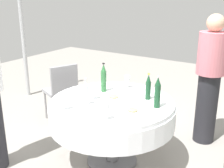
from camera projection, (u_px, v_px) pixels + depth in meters
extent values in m
plane|color=gray|center=(112.00, 161.00, 3.25)|extent=(10.00, 10.00, 0.00)
cylinder|color=white|center=(112.00, 102.00, 3.02)|extent=(1.32, 1.32, 0.04)
cylinder|color=white|center=(112.00, 114.00, 3.06)|extent=(1.35, 1.35, 0.22)
cylinder|color=slate|center=(112.00, 142.00, 3.17)|extent=(0.14, 0.14, 0.48)
cylinder|color=slate|center=(112.00, 160.00, 3.24)|extent=(0.56, 0.56, 0.03)
cylinder|color=silver|center=(86.00, 96.00, 2.89)|extent=(0.06, 0.06, 0.18)
cone|color=silver|center=(86.00, 83.00, 2.84)|extent=(0.05, 0.05, 0.09)
cylinder|color=silver|center=(85.00, 79.00, 2.83)|extent=(0.03, 0.03, 0.01)
cylinder|color=#194728|center=(157.00, 96.00, 2.81)|extent=(0.06, 0.06, 0.24)
cone|color=#194728|center=(158.00, 81.00, 2.76)|extent=(0.05, 0.05, 0.08)
cylinder|color=silver|center=(158.00, 77.00, 2.75)|extent=(0.02, 0.02, 0.01)
cylinder|color=#2D6B38|center=(104.00, 81.00, 3.26)|extent=(0.06, 0.06, 0.24)
cone|color=#2D6B38|center=(104.00, 68.00, 3.21)|extent=(0.06, 0.06, 0.08)
cylinder|color=black|center=(103.00, 64.00, 3.19)|extent=(0.03, 0.03, 0.01)
cylinder|color=#194728|center=(148.00, 91.00, 3.03)|extent=(0.06, 0.06, 0.19)
cone|color=#194728|center=(149.00, 78.00, 2.99)|extent=(0.05, 0.05, 0.08)
cylinder|color=gold|center=(149.00, 74.00, 2.97)|extent=(0.02, 0.02, 0.01)
cylinder|color=white|center=(127.00, 88.00, 3.42)|extent=(0.06, 0.06, 0.00)
cylinder|color=white|center=(127.00, 84.00, 3.40)|extent=(0.01, 0.01, 0.07)
cylinder|color=white|center=(127.00, 79.00, 3.38)|extent=(0.06, 0.06, 0.07)
cylinder|color=maroon|center=(127.00, 80.00, 3.39)|extent=(0.05, 0.05, 0.03)
cylinder|color=white|center=(93.00, 99.00, 3.06)|extent=(0.06, 0.06, 0.00)
cylinder|color=white|center=(93.00, 96.00, 3.05)|extent=(0.01, 0.01, 0.06)
cylinder|color=white|center=(93.00, 91.00, 3.03)|extent=(0.07, 0.07, 0.06)
cylinder|color=white|center=(64.00, 109.00, 2.79)|extent=(0.06, 0.06, 0.00)
cylinder|color=white|center=(64.00, 106.00, 2.77)|extent=(0.01, 0.01, 0.08)
cylinder|color=white|center=(64.00, 99.00, 2.75)|extent=(0.07, 0.07, 0.07)
cylinder|color=white|center=(106.00, 119.00, 2.57)|extent=(0.06, 0.06, 0.00)
cylinder|color=white|center=(106.00, 115.00, 2.56)|extent=(0.01, 0.01, 0.08)
cylinder|color=white|center=(106.00, 107.00, 2.54)|extent=(0.06, 0.06, 0.07)
cylinder|color=maroon|center=(106.00, 109.00, 2.54)|extent=(0.05, 0.05, 0.03)
cylinder|color=white|center=(113.00, 98.00, 3.07)|extent=(0.23, 0.23, 0.02)
ellipsoid|color=tan|center=(113.00, 96.00, 3.06)|extent=(0.10, 0.09, 0.02)
cylinder|color=white|center=(132.00, 112.00, 2.72)|extent=(0.22, 0.22, 0.02)
ellipsoid|color=tan|center=(133.00, 110.00, 2.72)|extent=(0.10, 0.09, 0.02)
cube|color=silver|center=(145.00, 90.00, 3.33)|extent=(0.06, 0.18, 0.00)
cylinder|color=#26262B|center=(206.00, 108.00, 3.57)|extent=(0.26, 0.26, 0.89)
cylinder|color=#D8727F|center=(212.00, 53.00, 3.36)|extent=(0.34, 0.34, 0.50)
sphere|color=#D8AD8C|center=(216.00, 23.00, 3.24)|extent=(0.21, 0.21, 0.21)
cube|color=#99999E|center=(60.00, 91.00, 4.17)|extent=(0.52, 0.52, 0.04)
cube|color=#99999E|center=(65.00, 80.00, 3.96)|extent=(0.19, 0.39, 0.42)
cylinder|color=gray|center=(66.00, 100.00, 4.46)|extent=(0.03, 0.03, 0.43)
cylinder|color=gray|center=(46.00, 105.00, 4.28)|extent=(0.03, 0.03, 0.43)
cylinder|color=gray|center=(76.00, 107.00, 4.20)|extent=(0.03, 0.03, 0.43)
cylinder|color=gray|center=(55.00, 112.00, 4.02)|extent=(0.03, 0.03, 0.43)
cylinder|color=#B2B5B7|center=(22.00, 25.00, 4.92)|extent=(0.07, 0.07, 2.58)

